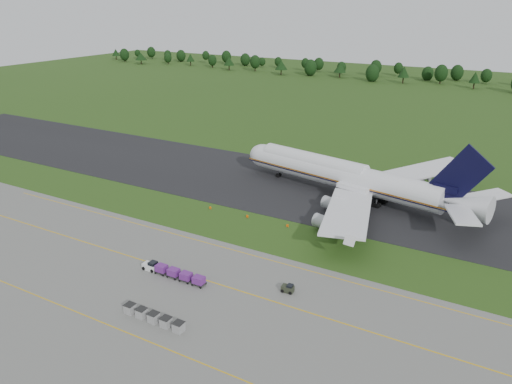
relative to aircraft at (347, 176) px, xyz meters
The scene contains 10 objects.
ground 31.84m from the aircraft, 113.25° to the right, with size 600.00×600.00×0.00m, color #254514.
apron 64.27m from the aircraft, 101.15° to the right, with size 300.00×52.00×0.06m, color slate.
taxiway 13.50m from the aircraft, behind, with size 300.00×40.00×0.08m, color black.
apron_markings 57.43m from the aircraft, 102.51° to the right, with size 300.00×30.20×0.01m.
tree_line 190.04m from the aircraft, 90.85° to the left, with size 524.80×21.40×11.76m.
aircraft is the anchor object (origin of this frame).
baggage_train 54.59m from the aircraft, 104.09° to the right, with size 13.35×1.71×1.64m.
utility_cart 47.82m from the aircraft, 81.75° to the right, with size 2.14×1.44×1.13m.
uld_row 65.33m from the aircraft, 96.47° to the right, with size 11.15×1.55×1.54m.
edge_markers 28.50m from the aircraft, 121.82° to the right, with size 20.79×0.30×0.60m.
Camera 1 is at (50.32, -84.04, 46.26)m, focal length 35.00 mm.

